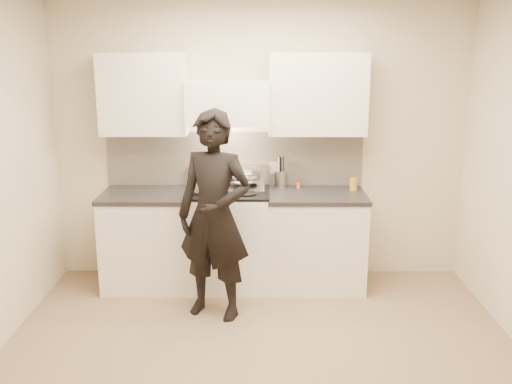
% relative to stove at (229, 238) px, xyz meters
% --- Properties ---
extents(ground_plane, '(4.00, 4.00, 0.00)m').
position_rel_stove_xyz_m(ground_plane, '(0.30, -1.42, -0.47)').
color(ground_plane, '#8A6E57').
extents(room_shell, '(4.04, 3.54, 2.70)m').
position_rel_stove_xyz_m(room_shell, '(0.24, -1.05, 1.12)').
color(room_shell, beige).
rests_on(room_shell, ground).
extents(stove, '(0.76, 0.65, 0.96)m').
position_rel_stove_xyz_m(stove, '(0.00, 0.00, 0.00)').
color(stove, white).
rests_on(stove, ground).
extents(counter_right, '(0.92, 0.67, 0.92)m').
position_rel_stove_xyz_m(counter_right, '(0.83, 0.00, -0.01)').
color(counter_right, white).
rests_on(counter_right, ground).
extents(counter_left, '(0.82, 0.67, 0.92)m').
position_rel_stove_xyz_m(counter_left, '(-0.78, 0.00, -0.01)').
color(counter_left, white).
rests_on(counter_left, ground).
extents(wok, '(0.36, 0.44, 0.29)m').
position_rel_stove_xyz_m(wok, '(0.14, 0.14, 0.58)').
color(wok, silver).
rests_on(wok, stove).
extents(stock_pot, '(0.32, 0.32, 0.16)m').
position_rel_stove_xyz_m(stock_pot, '(-0.20, -0.10, 0.56)').
color(stock_pot, silver).
rests_on(stock_pot, stove).
extents(utensil_crock, '(0.11, 0.11, 0.30)m').
position_rel_stove_xyz_m(utensil_crock, '(0.50, 0.23, 0.54)').
color(utensil_crock, '#A1A1A1').
rests_on(utensil_crock, counter_right).
extents(spice_jar, '(0.04, 0.04, 0.08)m').
position_rel_stove_xyz_m(spice_jar, '(0.67, 0.19, 0.49)').
color(spice_jar, orange).
rests_on(spice_jar, counter_right).
extents(oil_glass, '(0.07, 0.07, 0.12)m').
position_rel_stove_xyz_m(oil_glass, '(1.19, 0.10, 0.51)').
color(oil_glass, '#BE8D25').
rests_on(oil_glass, counter_right).
extents(person, '(0.76, 0.62, 1.77)m').
position_rel_stove_xyz_m(person, '(-0.08, -0.63, 0.41)').
color(person, black).
rests_on(person, ground).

